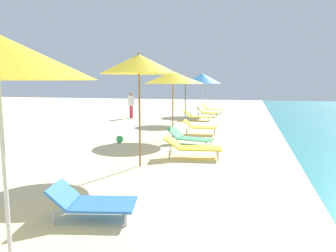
% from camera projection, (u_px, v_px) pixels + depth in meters
% --- Properties ---
extents(lounger_third_shoreside, '(1.39, 0.91, 0.54)m').
position_uv_depth(lounger_third_shoreside, '(92.00, 201.00, 4.82)').
color(lounger_third_shoreside, blue).
rests_on(lounger_third_shoreside, ground).
extents(umbrella_fourth, '(1.90, 1.90, 2.83)m').
position_uv_depth(umbrella_fourth, '(139.00, 64.00, 7.54)').
color(umbrella_fourth, olive).
rests_on(umbrella_fourth, ground).
extents(lounger_fourth_shoreside, '(1.68, 0.87, 0.60)m').
position_uv_depth(lounger_fourth_shoreside, '(192.00, 147.00, 8.73)').
color(lounger_fourth_shoreside, yellow).
rests_on(lounger_fourth_shoreside, ground).
extents(umbrella_fifth, '(2.18, 2.18, 2.58)m').
position_uv_depth(umbrella_fifth, '(173.00, 78.00, 11.65)').
color(umbrella_fifth, olive).
rests_on(umbrella_fifth, ground).
extents(lounger_fifth_shoreside, '(1.42, 0.80, 0.60)m').
position_uv_depth(lounger_fifth_shoreside, '(200.00, 126.00, 12.74)').
color(lounger_fifth_shoreside, yellow).
rests_on(lounger_fifth_shoreside, ground).
extents(lounger_fifth_inland, '(1.60, 0.91, 0.56)m').
position_uv_depth(lounger_fifth_inland, '(189.00, 137.00, 10.64)').
color(lounger_fifth_inland, '#4CA572').
rests_on(lounger_fifth_inland, ground).
extents(umbrella_sixth, '(1.97, 1.97, 2.47)m').
position_uv_depth(umbrella_sixth, '(185.00, 80.00, 16.38)').
color(umbrella_sixth, '#4C4C51').
rests_on(umbrella_sixth, ground).
extents(lounger_sixth_shoreside, '(1.57, 0.70, 0.55)m').
position_uv_depth(lounger_sixth_shoreside, '(197.00, 116.00, 17.47)').
color(lounger_sixth_shoreside, yellow).
rests_on(lounger_sixth_shoreside, ground).
extents(umbrella_farthest, '(2.40, 2.40, 2.76)m').
position_uv_depth(umbrella_farthest, '(202.00, 79.00, 20.27)').
color(umbrella_farthest, silver).
rests_on(umbrella_farthest, ground).
extents(lounger_farthest_shoreside, '(1.58, 0.83, 0.64)m').
position_uv_depth(lounger_farthest_shoreside, '(212.00, 109.00, 21.44)').
color(lounger_farthest_shoreside, yellow).
rests_on(lounger_farthest_shoreside, ground).
extents(lounger_farthest_inland, '(1.41, 0.88, 0.60)m').
position_uv_depth(lounger_farthest_inland, '(207.00, 112.00, 19.43)').
color(lounger_farthest_inland, yellow).
rests_on(lounger_farthest_inland, ground).
extents(person_walking_near, '(0.42, 0.39, 1.54)m').
position_uv_depth(person_walking_near, '(131.00, 103.00, 18.62)').
color(person_walking_near, '#D8334C').
rests_on(person_walking_near, ground).
extents(beach_ball, '(0.26, 0.26, 0.26)m').
position_uv_depth(beach_ball, '(120.00, 139.00, 10.95)').
color(beach_ball, '#3FB266').
rests_on(beach_ball, ground).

